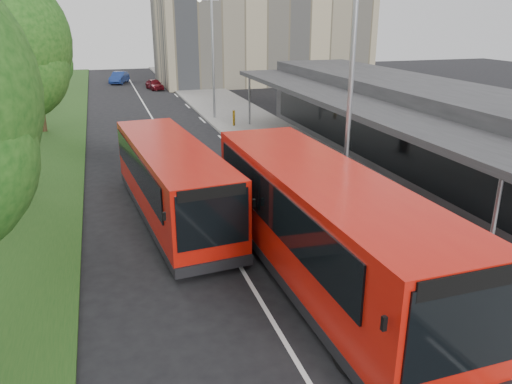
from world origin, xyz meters
TOP-DOWN VIEW (x-y plane):
  - ground at (0.00, 0.00)m, footprint 120.00×120.00m
  - pavement at (6.00, 20.00)m, footprint 5.00×80.00m
  - grass_verge at (-7.00, 20.00)m, footprint 5.00×80.00m
  - lane_centre_line at (0.00, 15.00)m, footprint 0.12×70.00m
  - kerb_dashes at (3.30, 19.00)m, footprint 0.12×56.00m
  - station_building at (10.86, 8.00)m, footprint 7.70×26.00m
  - tree_far at (-7.01, 21.05)m, footprint 4.54×4.54m
  - lamp_post_near at (4.12, 2.00)m, footprint 1.44×0.28m
  - lamp_post_far at (4.12, 22.00)m, footprint 1.44×0.28m
  - bus_main at (1.91, -1.16)m, footprint 3.10×11.18m
  - bus_second at (-1.31, 4.60)m, footprint 3.33×9.87m
  - litter_bin at (5.25, 9.71)m, footprint 0.68×0.68m
  - bollard at (4.80, 18.91)m, footprint 0.17×0.17m
  - car_near at (1.88, 38.52)m, footprint 1.75×3.18m
  - car_far at (-1.23, 44.47)m, footprint 2.40×3.93m

SIDE VIEW (x-z plane):
  - ground at x=0.00m, z-range 0.00..0.00m
  - kerb_dashes at x=3.30m, z-range 0.00..0.01m
  - lane_centre_line at x=0.00m, z-range 0.00..0.01m
  - grass_verge at x=-7.00m, z-range 0.00..0.10m
  - pavement at x=6.00m, z-range 0.00..0.15m
  - car_near at x=1.88m, z-range 0.00..1.02m
  - car_far at x=-1.23m, z-range 0.00..1.22m
  - litter_bin at x=5.25m, z-range 0.15..1.11m
  - bollard at x=4.80m, z-range 0.15..1.14m
  - bus_second at x=-1.31m, z-range 0.04..2.78m
  - bus_main at x=1.91m, z-range 0.04..3.19m
  - station_building at x=10.86m, z-range 0.04..4.04m
  - tree_far at x=-7.01m, z-range 1.06..8.33m
  - lamp_post_near at x=4.12m, z-range 0.72..8.72m
  - lamp_post_far at x=4.12m, z-range 0.72..8.72m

